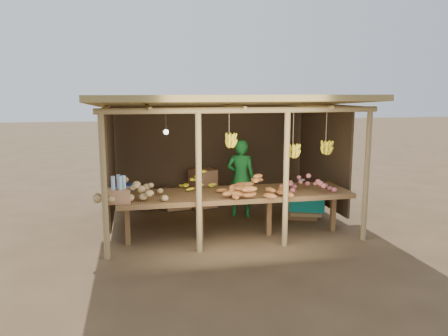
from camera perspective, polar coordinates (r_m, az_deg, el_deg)
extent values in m
plane|color=brown|center=(8.50, 0.00, -6.99)|extent=(60.00, 60.00, 0.00)
cylinder|color=#9A7F4F|center=(6.62, -15.40, -2.42)|extent=(0.09, 0.09, 2.20)
cylinder|color=#9A7F4F|center=(7.59, 18.12, -1.00)|extent=(0.09, 0.09, 2.20)
cylinder|color=#9A7F4F|center=(9.57, -14.27, 1.39)|extent=(0.09, 0.09, 2.20)
cylinder|color=#9A7F4F|center=(10.26, 9.86, 2.11)|extent=(0.09, 0.09, 2.20)
cylinder|color=#9A7F4F|center=(6.67, -3.31, -1.98)|extent=(0.09, 0.09, 2.20)
cylinder|color=#9A7F4F|center=(7.00, 8.10, -1.49)|extent=(0.09, 0.09, 2.20)
cylinder|color=#9A7F4F|center=(6.67, 2.61, 7.56)|extent=(4.40, 0.09, 0.09)
cylinder|color=#9A7F4F|center=(9.60, -1.81, 8.31)|extent=(4.40, 0.09, 0.09)
cube|color=#A1894B|center=(8.13, 0.00, 8.64)|extent=(4.70, 3.50, 0.28)
cube|color=#44311F|center=(9.66, -1.76, 2.43)|extent=(4.20, 0.04, 1.98)
cube|color=#44311F|center=(8.27, -14.55, 0.83)|extent=(0.04, 2.40, 1.98)
cube|color=#44311F|center=(9.05, 12.75, 1.67)|extent=(0.04, 2.40, 1.98)
cube|color=brown|center=(7.40, 1.48, -3.47)|extent=(3.90, 1.05, 0.08)
cube|color=brown|center=(7.33, -12.50, -7.09)|extent=(0.08, 0.08, 0.72)
cube|color=brown|center=(7.40, -3.10, -6.69)|extent=(0.08, 0.08, 0.72)
cube|color=brown|center=(7.66, 5.87, -6.15)|extent=(0.08, 0.08, 0.72)
cube|color=brown|center=(8.09, 14.05, -5.52)|extent=(0.08, 0.08, 0.72)
cylinder|color=navy|center=(7.64, -13.34, -2.53)|extent=(0.35, 0.35, 0.12)
cube|color=#9D6B46|center=(6.88, -13.54, -3.53)|extent=(0.34, 0.27, 0.21)
imported|color=#197129|center=(8.68, 2.20, -1.34)|extent=(0.67, 0.56, 1.55)
cube|color=brown|center=(8.85, 10.07, -4.58)|extent=(0.74, 0.69, 0.56)
cube|color=#0B8376|center=(8.77, 10.13, -2.63)|extent=(0.83, 0.77, 0.06)
cube|color=#9D6B46|center=(9.41, -2.75, -3.89)|extent=(0.60, 0.52, 0.41)
cube|color=#9D6B46|center=(9.32, -2.78, -1.44)|extent=(0.60, 0.52, 0.41)
cube|color=#9D6B46|center=(9.34, -6.19, -4.04)|extent=(0.60, 0.52, 0.41)
ellipsoid|color=#44311F|center=(9.39, -10.21, -3.87)|extent=(0.44, 0.44, 0.59)
ellipsoid|color=#44311F|center=(9.40, -7.76, -3.77)|extent=(0.44, 0.44, 0.59)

